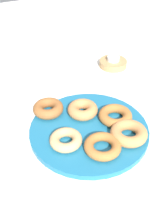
# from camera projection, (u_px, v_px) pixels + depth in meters

# --- Properties ---
(ground_plane) EXTENTS (2.40, 2.40, 0.00)m
(ground_plane) POSITION_uv_depth(u_px,v_px,m) (89.00, 132.00, 0.68)
(ground_plane) COLOR white
(donut_plate) EXTENTS (0.30, 0.30, 0.01)m
(donut_plate) POSITION_uv_depth(u_px,v_px,m) (89.00, 130.00, 0.68)
(donut_plate) COLOR #1E6B93
(donut_plate) RESTS_ON ground_plane
(donut_0) EXTENTS (0.11, 0.11, 0.03)m
(donut_0) POSITION_uv_depth(u_px,v_px,m) (83.00, 110.00, 0.71)
(donut_0) COLOR #C6844C
(donut_0) RESTS_ON donut_plate
(donut_1) EXTENTS (0.08, 0.08, 0.02)m
(donut_1) POSITION_uv_depth(u_px,v_px,m) (66.00, 140.00, 0.62)
(donut_1) COLOR tan
(donut_1) RESTS_ON donut_plate
(donut_2) EXTENTS (0.09, 0.09, 0.03)m
(donut_2) POSITION_uv_depth(u_px,v_px,m) (129.00, 133.00, 0.64)
(donut_2) COLOR #C6844C
(donut_2) RESTS_ON donut_plate
(donut_3) EXTENTS (0.11, 0.11, 0.02)m
(donut_3) POSITION_uv_depth(u_px,v_px,m) (115.00, 115.00, 0.69)
(donut_3) COLOR #AD6B33
(donut_3) RESTS_ON donut_plate
(donut_4) EXTENTS (0.12, 0.12, 0.02)m
(donut_4) POSITION_uv_depth(u_px,v_px,m) (103.00, 146.00, 0.61)
(donut_4) COLOR #AD6B33
(donut_4) RESTS_ON donut_plate
(donut_5) EXTENTS (0.12, 0.12, 0.03)m
(donut_5) POSITION_uv_depth(u_px,v_px,m) (48.00, 108.00, 0.71)
(donut_5) COLOR #995B2D
(donut_5) RESTS_ON donut_plate
(candle_holder) EXTENTS (0.10, 0.10, 0.02)m
(candle_holder) POSITION_uv_depth(u_px,v_px,m) (113.00, 63.00, 0.94)
(candle_holder) COLOR tan
(candle_holder) RESTS_ON ground_plane
(tealight) EXTENTS (0.04, 0.04, 0.01)m
(tealight) POSITION_uv_depth(u_px,v_px,m) (113.00, 59.00, 0.93)
(tealight) COLOR silver
(tealight) RESTS_ON candle_holder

